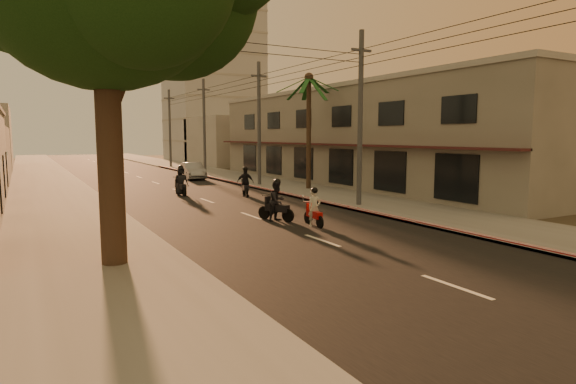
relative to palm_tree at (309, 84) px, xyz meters
The scene contains 15 objects.
ground 19.26m from the palm_tree, 116.57° to the right, with size 160.00×160.00×0.00m, color #383023.
road 11.44m from the palm_tree, 153.43° to the left, with size 10.00×140.00×0.02m, color black.
sidewalk_right 8.16m from the palm_tree, 97.13° to the left, with size 5.00×140.00×0.12m, color slate.
sidewalk_left 17.51m from the palm_tree, 165.53° to the left, with size 5.00×140.00×0.12m, color slate.
curb_stripe 7.69m from the palm_tree, 160.97° to the right, with size 0.20×60.00×0.20m, color #AC1214.
shophouse_row 7.19m from the palm_tree, 18.57° to the left, with size 8.80×34.20×7.30m.
distant_tower 41.36m from the palm_tree, 78.69° to the left, with size 12.10×12.10×28.00m.
palm_tree is the anchor object (origin of this frame).
utility_poles 4.43m from the palm_tree, 114.23° to the left, with size 1.20×48.26×9.00m.
filler_right 29.90m from the palm_tree, 78.31° to the left, with size 8.00×14.00×6.00m, color #ACA79B.
scooter_red 14.83m from the palm_tree, 120.46° to the right, with size 0.69×1.66×1.63m.
scooter_mid_a 13.76m from the palm_tree, 127.88° to the right, with size 1.37×1.76×1.87m.
scooter_mid_b 8.28m from the palm_tree, 167.50° to the right, with size 1.25×1.85×1.86m.
scooter_far_a 10.69m from the palm_tree, behind, with size 0.90×1.93×1.90m.
parked_car 14.18m from the palm_tree, 110.13° to the left, with size 1.96×4.48×1.43m, color gray.
Camera 1 is at (-9.16, -12.01, 3.70)m, focal length 30.00 mm.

